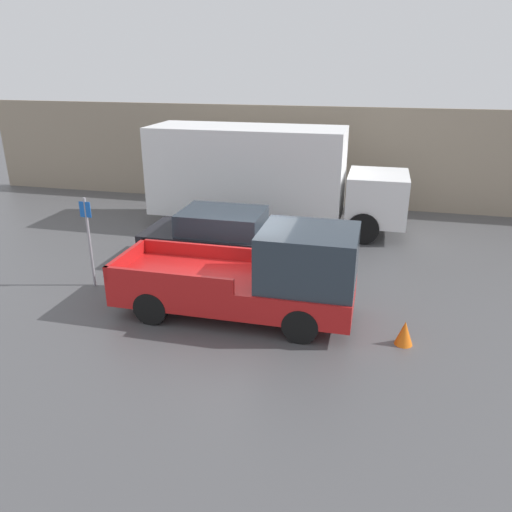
# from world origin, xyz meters

# --- Properties ---
(ground_plane) EXTENTS (60.00, 60.00, 0.00)m
(ground_plane) POSITION_xyz_m (0.00, 0.00, 0.00)
(ground_plane) COLOR #4C4C4F
(building_wall) EXTENTS (28.00, 0.15, 3.92)m
(building_wall) POSITION_xyz_m (0.00, 9.47, 1.96)
(building_wall) COLOR gray
(building_wall) RESTS_ON ground
(pickup_truck) EXTENTS (5.44, 1.99, 2.20)m
(pickup_truck) POSITION_xyz_m (0.70, -0.61, 1.01)
(pickup_truck) COLOR red
(pickup_truck) RESTS_ON ground
(car) EXTENTS (4.22, 2.02, 1.62)m
(car) POSITION_xyz_m (-1.18, 2.28, 0.82)
(car) COLOR black
(car) RESTS_ON ground
(delivery_truck) EXTENTS (8.82, 2.51, 3.47)m
(delivery_truck) POSITION_xyz_m (-0.78, 6.18, 1.86)
(delivery_truck) COLOR white
(delivery_truck) RESTS_ON ground
(parking_sign) EXTENTS (0.30, 0.07, 2.38)m
(parking_sign) POSITION_xyz_m (-3.94, 0.05, 1.34)
(parking_sign) COLOR gray
(parking_sign) RESTS_ON ground
(traffic_cone) EXTENTS (0.38, 0.38, 0.53)m
(traffic_cone) POSITION_xyz_m (3.90, -1.07, 0.26)
(traffic_cone) COLOR orange
(traffic_cone) RESTS_ON ground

